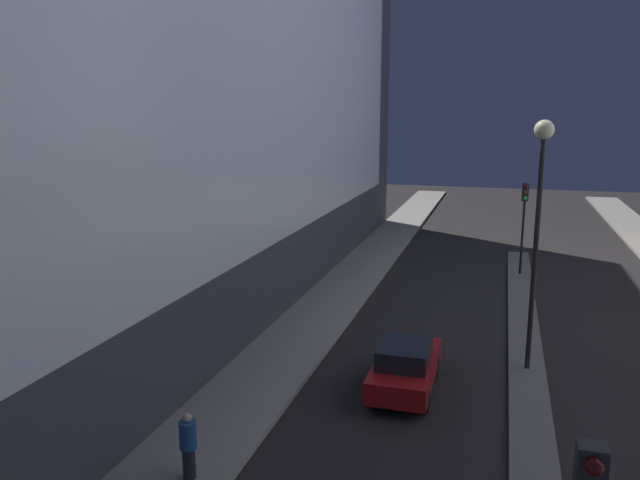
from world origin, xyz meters
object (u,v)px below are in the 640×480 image
at_px(traffic_light_mid, 524,208).
at_px(street_lamp, 540,192).
at_px(pedestrian_on_left_sidewalk, 188,444).
at_px(car_left_lane, 405,366).

relative_size(traffic_light_mid, street_lamp, 0.59).
bearing_deg(traffic_light_mid, pedestrian_on_left_sidewalk, -109.67).
height_order(street_lamp, car_left_lane, street_lamp).
relative_size(street_lamp, car_left_lane, 1.91).
xyz_separation_m(traffic_light_mid, pedestrian_on_left_sidewalk, (-7.49, -20.96, -2.54)).
relative_size(traffic_light_mid, pedestrian_on_left_sidewalk, 2.95).
bearing_deg(traffic_light_mid, street_lamp, -90.00).
height_order(traffic_light_mid, street_lamp, street_lamp).
bearing_deg(car_left_lane, pedestrian_on_left_sidewalk, -122.23).
xyz_separation_m(traffic_light_mid, car_left_lane, (-3.59, -14.77, -2.76)).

